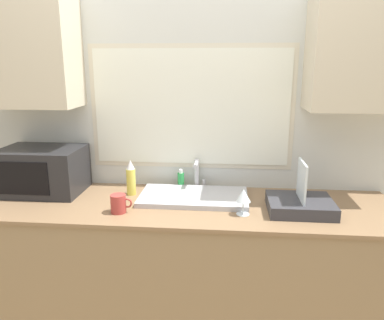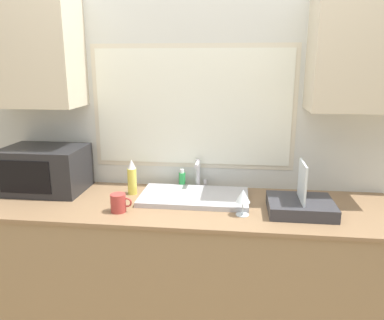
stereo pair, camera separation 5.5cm
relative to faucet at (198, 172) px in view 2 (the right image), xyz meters
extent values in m
cube|color=#8C7251|center=(-0.05, -0.28, -0.58)|extent=(2.47, 0.68, 0.90)
cube|color=#846647|center=(-0.05, -0.28, -0.12)|extent=(2.50, 0.71, 0.02)
cube|color=silver|center=(-0.05, 0.09, 0.27)|extent=(6.00, 0.06, 2.60)
cube|color=beige|center=(-0.05, 0.06, 0.42)|extent=(1.34, 0.01, 0.81)
cube|color=white|center=(-0.05, 0.06, 0.42)|extent=(1.28, 0.01, 0.75)
cube|color=beige|center=(-1.05, -0.10, 0.77)|extent=(0.61, 0.32, 0.68)
cube|color=beige|center=(0.95, -0.10, 0.77)|extent=(0.61, 0.32, 0.68)
cube|color=#B2B2B7|center=(-0.01, -0.20, -0.10)|extent=(0.66, 0.37, 0.03)
cylinder|color=#B7B7BC|center=(-0.01, 0.02, -0.02)|extent=(0.03, 0.03, 0.20)
cylinder|color=#B7B7BC|center=(-0.01, -0.04, 0.07)|extent=(0.03, 0.12, 0.03)
cylinder|color=#B7B7BC|center=(0.04, 0.02, -0.08)|extent=(0.02, 0.02, 0.06)
cube|color=#232326|center=(-0.99, -0.15, 0.03)|extent=(0.51, 0.37, 0.29)
cube|color=black|center=(-1.03, -0.34, 0.03)|extent=(0.33, 0.01, 0.20)
cube|color=#333338|center=(0.62, -0.34, -0.08)|extent=(0.36, 0.31, 0.07)
cube|color=silver|center=(0.62, -0.34, 0.07)|extent=(0.01, 0.22, 0.22)
cylinder|color=#D8CC4C|center=(-0.41, -0.15, -0.03)|extent=(0.06, 0.06, 0.17)
cone|color=silver|center=(-0.41, -0.15, 0.08)|extent=(0.05, 0.05, 0.06)
cylinder|color=#268C3F|center=(-0.11, 0.00, -0.06)|extent=(0.04, 0.04, 0.11)
cylinder|color=white|center=(-0.11, 0.00, 0.00)|extent=(0.02, 0.02, 0.03)
cylinder|color=#A53833|center=(-0.41, -0.45, -0.06)|extent=(0.09, 0.09, 0.10)
torus|color=#A53833|center=(-0.36, -0.45, -0.06)|extent=(0.06, 0.01, 0.06)
cylinder|color=silver|center=(0.29, -0.42, -0.11)|extent=(0.07, 0.07, 0.00)
cylinder|color=silver|center=(0.29, -0.42, -0.07)|extent=(0.01, 0.01, 0.07)
cone|color=silver|center=(0.29, -0.42, 0.00)|extent=(0.08, 0.08, 0.07)
camera|label=1|loc=(0.19, -2.38, 0.70)|focal=35.00mm
camera|label=2|loc=(0.24, -2.37, 0.70)|focal=35.00mm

